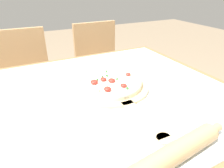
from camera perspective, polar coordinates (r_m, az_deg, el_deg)
dining_table at (r=0.91m, az=-2.37°, el=-8.94°), size 1.15×1.02×0.76m
towel_cloth at (r=0.85m, az=-2.51°, el=-2.70°), size 1.07×0.94×0.00m
pizza_peel at (r=0.87m, az=-0.10°, el=-1.32°), size 0.35×0.58×0.01m
pizza at (r=0.88m, az=-0.87°, el=0.50°), size 0.29×0.29×0.04m
rolling_pin at (r=0.57m, az=17.41°, el=-18.37°), size 0.39×0.09×0.06m
chair_left at (r=1.68m, az=-23.19°, el=1.10°), size 0.41×0.41×0.88m
chair_right at (r=1.80m, az=-3.59°, el=4.99°), size 0.40×0.40×0.88m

